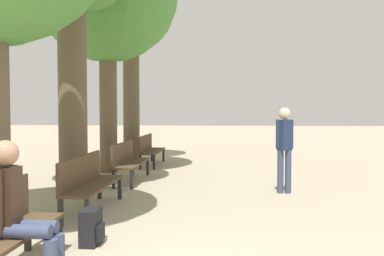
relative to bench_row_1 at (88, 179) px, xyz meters
The scene contains 7 objects.
bench_row_1 is the anchor object (origin of this frame).
bench_row_2 2.77m from the bench_row_1, 90.00° to the left, with size 0.45×1.89×0.85m.
bench_row_3 5.54m from the bench_row_1, 90.00° to the left, with size 0.45×1.89×0.85m.
tree_row_3 7.99m from the bench_row_1, 96.62° to the left, with size 2.68×2.68×6.07m.
person_seated 2.72m from the bench_row_1, 85.15° to the right, with size 0.62×0.35×1.29m.
backpack 1.73m from the bench_row_1, 71.01° to the right, with size 0.23×0.34×0.41m.
pedestrian_near 3.66m from the bench_row_1, 27.36° to the left, with size 0.33×0.28×1.61m.
Camera 1 is at (0.36, -3.05, 1.56)m, focal length 40.00 mm.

